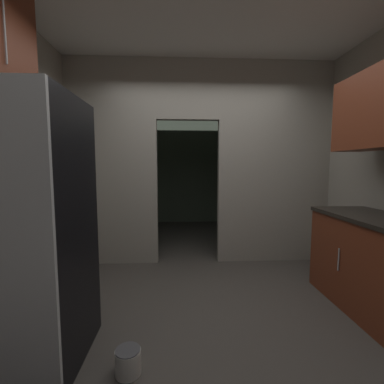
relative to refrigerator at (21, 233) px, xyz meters
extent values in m
plane|color=#47423D|center=(1.39, 0.45, -0.92)|extent=(20.00, 20.00, 0.00)
cube|color=silver|center=(1.39, 0.89, 1.92)|extent=(4.05, 6.95, 0.06)
cube|color=#9E998C|center=(0.17, 1.92, 0.49)|extent=(1.21, 0.12, 2.81)
cube|color=#9E998C|center=(2.42, 1.92, 0.49)|extent=(1.58, 0.12, 2.81)
cube|color=#9E998C|center=(1.20, 1.92, 1.49)|extent=(0.86, 0.12, 0.81)
cube|color=slate|center=(1.39, 4.68, 0.49)|extent=(3.65, 0.10, 2.81)
cube|color=slate|center=(-0.39, 3.30, 0.49)|extent=(0.10, 2.76, 2.81)
cube|color=slate|center=(3.17, 3.30, 0.49)|extent=(0.10, 2.76, 2.81)
cube|color=black|center=(0.00, 0.02, 0.00)|extent=(0.79, 0.75, 1.83)
cylinder|color=#B7BABC|center=(2.60, 0.58, -0.44)|extent=(0.01, 0.01, 0.22)
cylinder|color=#B7BABC|center=(-0.08, 0.10, 1.41)|extent=(0.01, 0.01, 0.56)
cylinder|color=silver|center=(0.73, -0.16, -0.84)|extent=(0.17, 0.17, 0.16)
cylinder|color=#4C4C51|center=(0.73, -0.16, -0.75)|extent=(0.16, 0.16, 0.01)
camera|label=1|loc=(1.06, -1.81, 0.45)|focal=24.81mm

